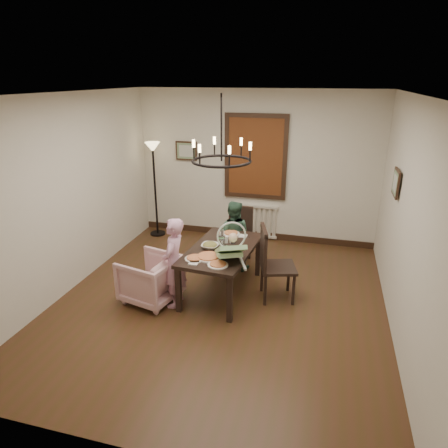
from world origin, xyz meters
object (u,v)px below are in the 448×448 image
at_px(elderly_woman, 174,270).
at_px(chair_right, 278,263).
at_px(chair_far, 238,236).
at_px(seated_man, 233,241).
at_px(floor_lamp, 155,191).
at_px(armchair, 150,279).
at_px(baby_bouncer, 230,248).
at_px(drinking_glass, 223,244).
at_px(dining_table, 222,253).

bearing_deg(elderly_woman, chair_right, 110.19).
relative_size(chair_right, elderly_woman, 1.03).
height_order(chair_far, seated_man, seated_man).
xyz_separation_m(seated_man, floor_lamp, (-1.82, 1.05, 0.42)).
bearing_deg(elderly_woman, armchair, -94.99).
height_order(chair_far, baby_bouncer, baby_bouncer).
height_order(seated_man, drinking_glass, seated_man).
height_order(chair_right, seated_man, chair_right).
bearing_deg(floor_lamp, elderly_woman, -60.97).
bearing_deg(drinking_glass, armchair, -155.04).
height_order(armchair, drinking_glass, drinking_glass).
xyz_separation_m(chair_right, elderly_woman, (-1.34, -0.53, -0.02)).
bearing_deg(chair_right, chair_far, 22.56).
height_order(drinking_glass, floor_lamp, floor_lamp).
relative_size(seated_man, drinking_glass, 6.37).
distance_m(baby_bouncer, floor_lamp, 3.05).
distance_m(seated_man, baby_bouncer, 1.28).
bearing_deg(chair_right, seated_man, 30.81).
relative_size(dining_table, floor_lamp, 0.87).
relative_size(chair_far, armchair, 1.31).
height_order(dining_table, drinking_glass, drinking_glass).
height_order(elderly_woman, seated_man, elderly_woman).
xyz_separation_m(baby_bouncer, floor_lamp, (-2.07, 2.24, 0.01)).
bearing_deg(seated_man, chair_far, -95.44).
xyz_separation_m(chair_far, drinking_glass, (0.04, -1.09, 0.30)).
bearing_deg(chair_far, armchair, -118.20).
height_order(dining_table, elderly_woman, elderly_woman).
distance_m(drinking_glass, floor_lamp, 2.68).
distance_m(armchair, baby_bouncer, 1.26).
xyz_separation_m(chair_far, armchair, (-0.90, -1.52, -0.15)).
height_order(seated_man, floor_lamp, floor_lamp).
xyz_separation_m(dining_table, floor_lamp, (-1.85, 1.87, 0.28)).
relative_size(baby_bouncer, floor_lamp, 0.31).
relative_size(chair_far, elderly_woman, 0.91).
bearing_deg(dining_table, floor_lamp, 139.42).
xyz_separation_m(chair_right, armchair, (-1.72, -0.51, -0.21)).
bearing_deg(floor_lamp, dining_table, -45.36).
relative_size(chair_right, drinking_glass, 7.22).
bearing_deg(chair_right, floor_lamp, 39.01).
bearing_deg(elderly_woman, seated_man, 157.47).
xyz_separation_m(dining_table, chair_right, (0.81, 0.04, -0.08)).
bearing_deg(chair_far, floor_lamp, 158.41).
distance_m(armchair, elderly_woman, 0.42).
xyz_separation_m(chair_far, elderly_woman, (-0.53, -1.55, 0.05)).
distance_m(armchair, floor_lamp, 2.59).
bearing_deg(chair_far, chair_right, -48.59).
height_order(chair_far, armchair, chair_far).
bearing_deg(seated_man, elderly_woman, 69.09).
bearing_deg(chair_right, drinking_glass, 79.08).
bearing_deg(baby_bouncer, seated_man, 78.38).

